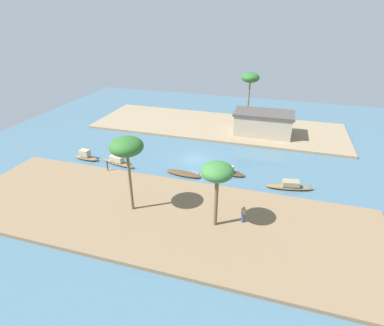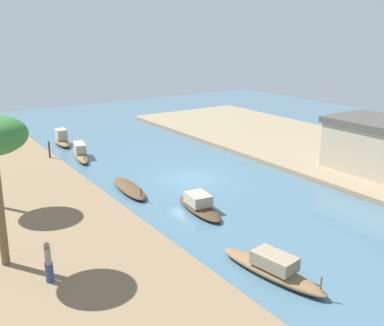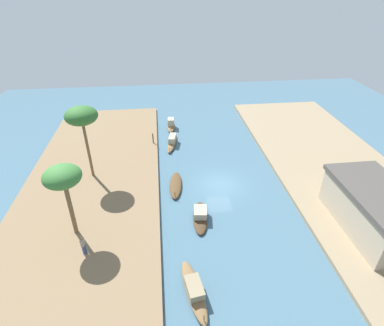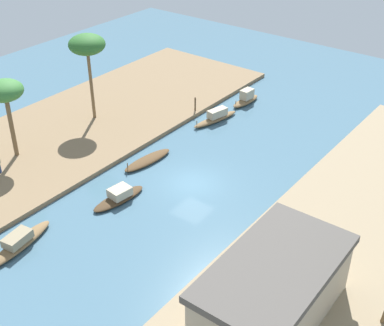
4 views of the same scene
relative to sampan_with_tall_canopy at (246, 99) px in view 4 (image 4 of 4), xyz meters
The scene contains 12 objects.
river_water 14.55m from the sampan_with_tall_canopy, 17.00° to the left, with size 67.07×67.07×0.00m, color #476B7F.
riverbank_left 16.38m from the sampan_with_tall_canopy, 31.87° to the right, with size 41.27×13.36×0.36m, color #846B4C.
riverbank_right 22.08m from the sampan_with_tall_canopy, 50.96° to the left, with size 41.27×13.36×0.36m, color #937F60.
sampan_with_tall_canopy is the anchor object (origin of this frame).
sampan_foreground 13.72m from the sampan_with_tall_canopy, ahead, with size 4.66×1.63×0.83m.
sampan_downstream_large 25.93m from the sampan_with_tall_canopy, ahead, with size 5.20×1.89×1.02m.
sampan_upstream_small 4.79m from the sampan_with_tall_canopy, ahead, with size 4.98×1.92×1.13m.
sampan_with_red_awning 18.76m from the sampan_with_tall_canopy, ahead, with size 4.34×1.73×0.97m.
mooring_post 5.36m from the sampan_with_tall_canopy, 27.38° to the right, with size 0.14×0.14×1.27m, color #4C3823.
palm_tree_left_near 15.62m from the sampan_with_tall_canopy, 37.65° to the right, with size 3.06×3.06×7.51m.
palm_tree_left_far 21.99m from the sampan_with_tall_canopy, 24.02° to the right, with size 2.80×2.80×6.22m.
riverside_building 26.48m from the sampan_with_tall_canopy, 35.23° to the left, with size 9.01×4.97×3.54m.
Camera 4 is at (25.21, 19.33, 21.32)m, focal length 49.10 mm.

